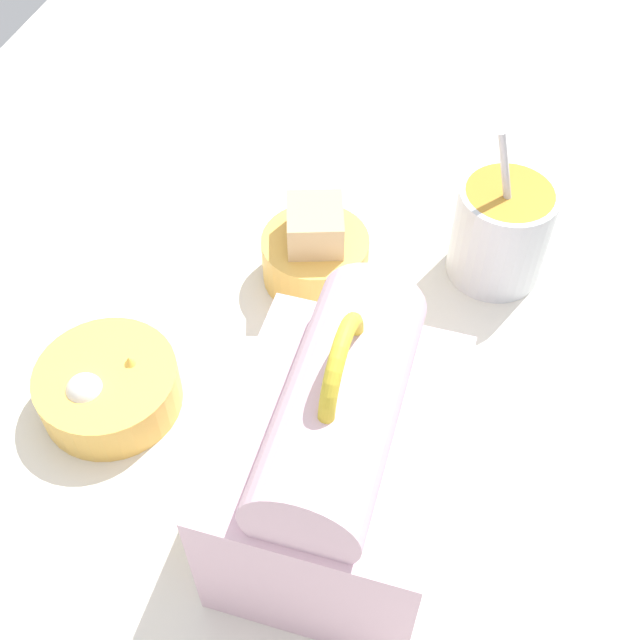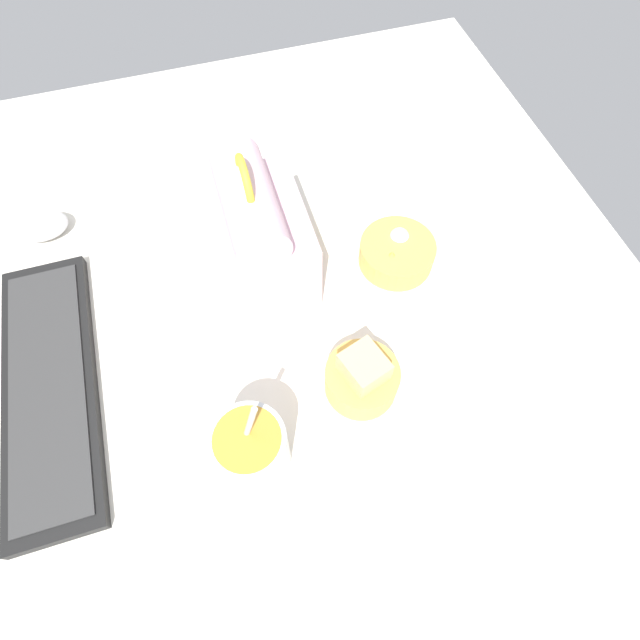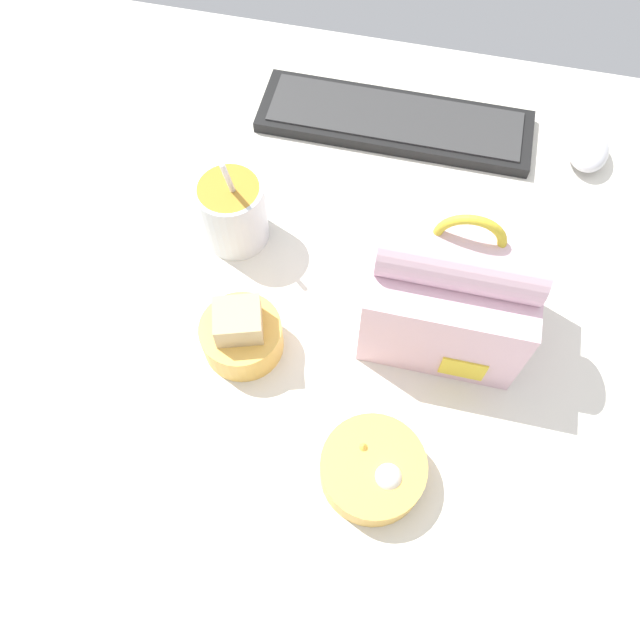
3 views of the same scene
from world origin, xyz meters
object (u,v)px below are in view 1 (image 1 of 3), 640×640
lunch_bag (338,460)px  soup_cup (501,231)px  bento_bowl_snacks (109,386)px  bento_bowl_sandwich (315,253)px

lunch_bag → soup_cup: 30.38cm
lunch_bag → bento_bowl_snacks: lunch_bag is taller
soup_cup → bento_bowl_snacks: bearing=-49.6°
lunch_bag → bento_bowl_snacks: (-4.85, -20.96, -6.37)cm
bento_bowl_sandwich → bento_bowl_snacks: 22.42cm
bento_bowl_snacks → bento_bowl_sandwich: bearing=146.5°
lunch_bag → bento_bowl_sandwich: lunch_bag is taller
lunch_bag → bento_bowl_sandwich: 25.61cm
lunch_bag → soup_cup: (-29.20, 7.66, -3.41)cm
lunch_bag → soup_cup: bearing=165.3°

